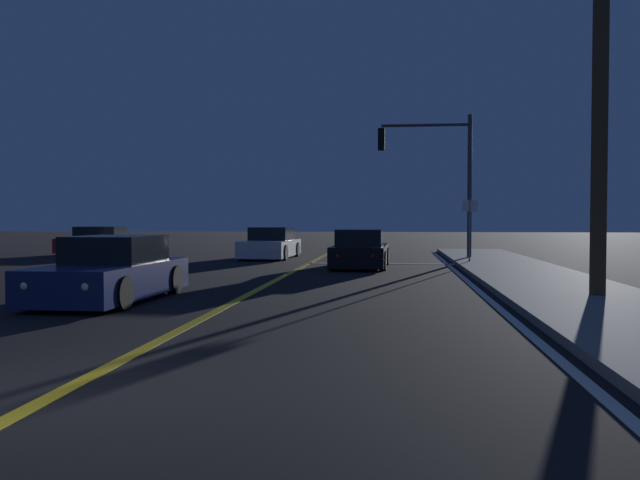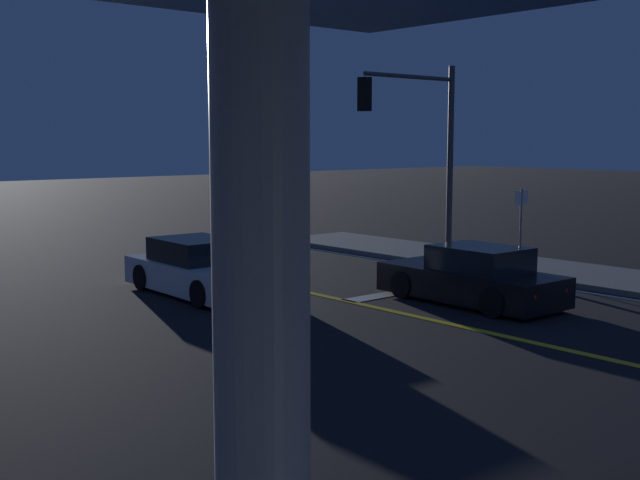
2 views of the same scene
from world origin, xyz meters
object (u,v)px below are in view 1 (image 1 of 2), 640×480
traffic_signal_near_right (437,164)px  utility_pole_right (601,24)px  car_side_waiting_white (271,245)px  car_far_approaching_black (360,251)px  street_sign_corner (470,221)px  car_following_oncoming_red (104,243)px  car_parked_curb_navy (112,272)px

traffic_signal_near_right → utility_pole_right: size_ratio=0.54×
car_side_waiting_white → utility_pole_right: utility_pole_right is taller
car_far_approaching_black → car_side_waiting_white: same height
car_far_approaching_black → street_sign_corner: size_ratio=1.85×
traffic_signal_near_right → utility_pole_right: utility_pole_right is taller
car_following_oncoming_red → street_sign_corner: street_sign_corner is taller
car_following_oncoming_red → car_parked_curb_navy: (7.63, -16.33, 0.00)m
car_following_oncoming_red → traffic_signal_near_right: traffic_signal_near_right is taller
traffic_signal_near_right → car_following_oncoming_red: bearing=-8.5°
car_following_oncoming_red → car_far_approaching_black: same height
car_parked_curb_navy → utility_pole_right: (9.98, 0.81, 5.04)m
car_side_waiting_white → street_sign_corner: 8.84m
car_following_oncoming_red → car_parked_curb_navy: size_ratio=0.96×
car_following_oncoming_red → utility_pole_right: 24.01m
car_parked_curb_navy → traffic_signal_near_right: traffic_signal_near_right is taller
car_far_approaching_black → car_side_waiting_white: 6.53m
car_parked_curb_navy → car_side_waiting_white: bearing=-91.3°
car_side_waiting_white → car_following_oncoming_red: bearing=-8.6°
car_far_approaching_black → traffic_signal_near_right: traffic_signal_near_right is taller
traffic_signal_near_right → utility_pole_right: 13.59m
car_following_oncoming_red → street_sign_corner: (16.21, -5.06, 1.04)m
car_parked_curb_navy → car_side_waiting_white: (0.55, 14.84, 0.00)m
car_parked_curb_navy → car_side_waiting_white: 14.85m
car_parked_curb_navy → utility_pole_right: size_ratio=0.42×
traffic_signal_near_right → street_sign_corner: bearing=110.1°
car_following_oncoming_red → car_parked_curb_navy: bearing=24.6°
utility_pole_right → car_far_approaching_black: bearing=120.6°
traffic_signal_near_right → utility_pole_right: (2.42, -13.26, 1.69)m
car_following_oncoming_red → traffic_signal_near_right: 15.71m
utility_pole_right → traffic_signal_near_right: bearing=100.4°
car_far_approaching_black → street_sign_corner: street_sign_corner is taller
car_following_oncoming_red → car_parked_curb_navy: 18.03m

